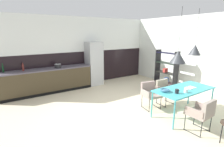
{
  "coord_description": "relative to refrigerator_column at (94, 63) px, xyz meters",
  "views": [
    {
      "loc": [
        -2.8,
        -3.34,
        2.19
      ],
      "look_at": [
        -0.14,
        0.79,
        1.01
      ],
      "focal_mm": 27.11,
      "sensor_mm": 36.0,
      "label": 1
    }
  ],
  "objects": [
    {
      "name": "ground_plane",
      "position": [
        -0.41,
        -3.07,
        -0.92
      ],
      "size": [
        9.06,
        9.06,
        0.0
      ],
      "primitive_type": "plane",
      "color": "beige"
    },
    {
      "name": "pendant_lamp_over_table_near",
      "position": [
        0.37,
        -3.82,
        0.7
      ],
      "size": [
        0.39,
        0.39,
        1.32
      ],
      "color": "black"
    },
    {
      "name": "cooking_pot",
      "position": [
        -1.55,
        -0.09,
        0.07
      ],
      "size": [
        0.24,
        0.24,
        0.18
      ],
      "color": "black",
      "rests_on": "kitchen_counter"
    },
    {
      "name": "open_book",
      "position": [
        0.91,
        -3.9,
        -0.16
      ],
      "size": [
        0.28,
        0.19,
        0.02
      ],
      "color": "white",
      "rests_on": "dining_table"
    },
    {
      "name": "armchair_facing_counter",
      "position": [
        0.31,
        -3.03,
        -0.42
      ],
      "size": [
        0.55,
        0.54,
        0.77
      ],
      "rotation": [
        0.0,
        0.0,
        2.97
      ],
      "color": "gray",
      "rests_on": "ground"
    },
    {
      "name": "side_wall_right",
      "position": [
        2.87,
        -3.07,
        0.5
      ],
      "size": [
        0.12,
        6.97,
        2.84
      ],
      "primitive_type": "cube",
      "color": "white",
      "rests_on": "ground"
    },
    {
      "name": "open_shelf_unit",
      "position": [
        2.16,
        -2.05,
        -0.14
      ],
      "size": [
        0.3,
        0.94,
        1.53
      ],
      "rotation": [
        0.0,
        0.0,
        -1.57
      ],
      "color": "black",
      "rests_on": "ground"
    },
    {
      "name": "back_wall_panel_upper",
      "position": [
        -0.41,
        0.36,
        1.21
      ],
      "size": [
        6.68,
        0.12,
        1.42
      ],
      "primitive_type": "cube",
      "color": "white",
      "rests_on": "back_wall_splashback_dark"
    },
    {
      "name": "mug_tall_blue",
      "position": [
        0.24,
        -3.98,
        -0.11
      ],
      "size": [
        0.14,
        0.09,
        0.11
      ],
      "color": "black",
      "rests_on": "dining_table"
    },
    {
      "name": "fruit_bowl",
      "position": [
        0.09,
        -3.74,
        -0.12
      ],
      "size": [
        0.26,
        0.26,
        0.07
      ],
      "color": "#33607F",
      "rests_on": "dining_table"
    },
    {
      "name": "armchair_far_side",
      "position": [
        0.92,
        -3.06,
        -0.43
      ],
      "size": [
        0.51,
        0.49,
        0.75
      ],
      "rotation": [
        0.0,
        0.0,
        3.1
      ],
      "color": "gray",
      "rests_on": "ground"
    },
    {
      "name": "mug_wide_latte",
      "position": [
        0.47,
        -4.07,
        -0.12
      ],
      "size": [
        0.13,
        0.09,
        0.1
      ],
      "color": "white",
      "rests_on": "dining_table"
    },
    {
      "name": "kitchen_counter",
      "position": [
        -1.96,
        -0.0,
        -0.46
      ],
      "size": [
        3.3,
        0.63,
        0.91
      ],
      "color": "#3F3522",
      "rests_on": "ground"
    },
    {
      "name": "back_wall_splashback_dark",
      "position": [
        -0.41,
        0.36,
        -0.21
      ],
      "size": [
        6.68,
        0.12,
        1.42
      ],
      "primitive_type": "cube",
      "color": "black",
      "rests_on": "ground"
    },
    {
      "name": "pendant_lamp_over_table_far",
      "position": [
        1.05,
        -3.83,
        0.84
      ],
      "size": [
        0.31,
        0.31,
        1.17
      ],
      "color": "black"
    },
    {
      "name": "bottle_spice_small",
      "position": [
        -2.7,
        0.07,
        0.11
      ],
      "size": [
        0.06,
        0.06,
        0.28
      ],
      "color": "maroon",
      "rests_on": "kitchen_counter"
    },
    {
      "name": "refrigerator_column",
      "position": [
        0.0,
        0.0,
        0.0
      ],
      "size": [
        0.61,
        0.6,
        1.83
      ],
      "primitive_type": "cube",
      "color": "#ADAFB2",
      "rests_on": "ground"
    },
    {
      "name": "dining_table",
      "position": [
        0.71,
        -3.86,
        -0.21
      ],
      "size": [
        1.7,
        0.77,
        0.75
      ],
      "color": "teal",
      "rests_on": "ground"
    },
    {
      "name": "bottle_oil_tall",
      "position": [
        -3.28,
        0.18,
        0.12
      ],
      "size": [
        0.06,
        0.06,
        0.31
      ],
      "color": "#0F3319",
      "rests_on": "kitchen_counter"
    },
    {
      "name": "armchair_head_of_table",
      "position": [
        0.32,
        -4.61,
        -0.4
      ],
      "size": [
        0.51,
        0.49,
        0.79
      ],
      "rotation": [
        0.0,
        0.0,
        0.04
      ],
      "color": "gray",
      "rests_on": "ground"
    }
  ]
}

